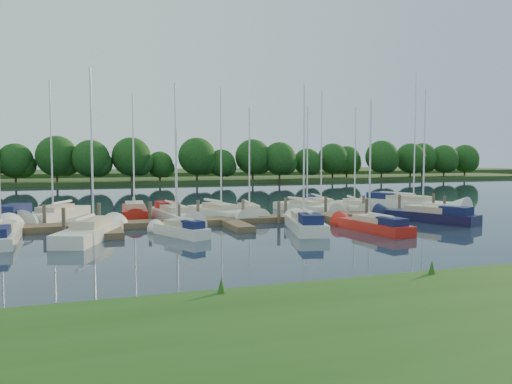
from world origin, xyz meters
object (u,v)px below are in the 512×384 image
object	(u,v)px
motorboat	(12,220)
sailboat_n_5	(220,214)
dock	(228,222)
sailboat_s_2	(180,231)

from	to	relation	value
motorboat	sailboat_n_5	bearing A→B (deg)	-161.39
dock	sailboat_s_2	bearing A→B (deg)	-135.62
sailboat_n_5	motorboat	bearing A→B (deg)	-14.19
dock	sailboat_n_5	size ratio (longest dim) A/B	3.80
dock	sailboat_n_5	xyz separation A→B (m)	(0.47, 4.13, 0.08)
dock	motorboat	world-z (taller)	motorboat
motorboat	sailboat_n_5	world-z (taller)	sailboat_n_5
sailboat_s_2	dock	bearing A→B (deg)	20.41
sailboat_n_5	dock	bearing A→B (deg)	69.90
dock	motorboat	xyz separation A→B (m)	(-14.35, 4.30, 0.17)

